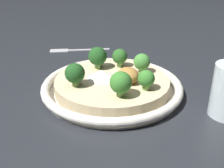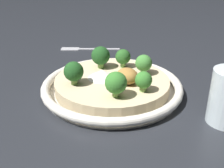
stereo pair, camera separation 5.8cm
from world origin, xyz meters
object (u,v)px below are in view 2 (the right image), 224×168
object	(u,v)px
broccoli_right	(101,56)
broccoli_front_left	(144,80)
broccoli_front_right	(123,57)
broccoli_back_right	(74,72)
fork_utensil	(84,49)
broccoli_back_left	(116,83)
broccoli_front	(144,63)
risotto_bowl	(112,86)

from	to	relation	value
broccoli_right	broccoli_front_left	distance (m)	0.14
broccoli_front_right	broccoli_back_right	size ratio (longest dim) A/B	0.90
broccoli_front_right	broccoli_front_left	bearing A→B (deg)	165.71
broccoli_front_left	fork_utensil	world-z (taller)	broccoli_front_left
broccoli_right	broccoli_back_left	distance (m)	0.14
broccoli_front	broccoli_front_left	xyz separation A→B (m)	(-0.06, 0.05, -0.00)
broccoli_front_right	broccoli_right	bearing A→B (deg)	63.86
broccoli_front	broccoli_back_right	size ratio (longest dim) A/B	0.91
risotto_bowl	broccoli_front	size ratio (longest dim) A/B	6.84
broccoli_front_right	broccoli_back_left	world-z (taller)	broccoli_back_left
broccoli_front_right	broccoli_back_left	distance (m)	0.14
broccoli_front	broccoli_back_left	distance (m)	0.12
broccoli_front_left	broccoli_back_right	bearing A→B (deg)	47.01
broccoli_back_left	fork_utensil	world-z (taller)	broccoli_back_left
risotto_bowl	broccoli_front	world-z (taller)	broccoli_front
broccoli_front_right	broccoli_front	bearing A→B (deg)	-162.58
risotto_bowl	broccoli_back_left	bearing A→B (deg)	154.78
broccoli_front_left	broccoli_front	bearing A→B (deg)	-36.19
broccoli_right	fork_utensil	world-z (taller)	broccoli_right
risotto_bowl	broccoli_front	bearing A→B (deg)	-100.01
broccoli_front_right	broccoli_right	distance (m)	0.05
broccoli_front	broccoli_right	distance (m)	0.10
broccoli_front_left	broccoli_back_right	distance (m)	0.14
risotto_bowl	broccoli_back_right	bearing A→B (deg)	78.46
broccoli_front	broccoli_front_right	xyz separation A→B (m)	(0.05, 0.02, 0.00)
risotto_bowl	broccoli_front_right	distance (m)	0.08
broccoli_right	risotto_bowl	bearing A→B (deg)	172.67
risotto_bowl	broccoli_front_right	size ratio (longest dim) A/B	6.98
broccoli_right	broccoli_back_right	world-z (taller)	broccoli_right
broccoli_back_left	broccoli_back_right	bearing A→B (deg)	26.88
broccoli_back_right	broccoli_right	bearing A→B (deg)	-60.53
broccoli_back_right	risotto_bowl	bearing A→B (deg)	-101.54
broccoli_back_left	broccoli_front_left	bearing A→B (deg)	-96.64
risotto_bowl	broccoli_front	xyz separation A→B (m)	(-0.01, -0.07, 0.04)
broccoli_front	broccoli_back_left	world-z (taller)	broccoli_back_left
broccoli_back_left	broccoli_front_right	bearing A→B (deg)	-37.42
risotto_bowl	broccoli_front_left	size ratio (longest dim) A/B	7.45
broccoli_front_left	fork_utensil	size ratio (longest dim) A/B	0.24
broccoli_back_left	fork_utensil	distance (m)	0.37
broccoli_front_right	broccoli_back_left	size ratio (longest dim) A/B	0.87
broccoli_back_left	broccoli_right	bearing A→B (deg)	-17.14
broccoli_front_left	broccoli_back_right	world-z (taller)	broccoli_back_right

